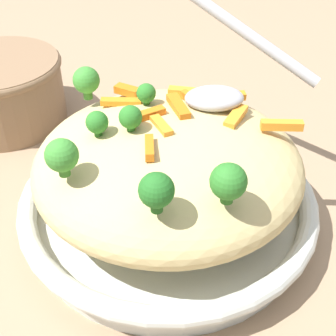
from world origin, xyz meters
name	(u,v)px	position (x,y,z in m)	size (l,w,h in m)	color
ground_plane	(168,221)	(0.00, 0.00, 0.00)	(2.40, 2.40, 0.00)	#9E7F60
serving_bowl	(168,205)	(0.00, 0.00, 0.02)	(0.29, 0.29, 0.04)	silver
pasta_mound	(168,164)	(0.00, 0.00, 0.07)	(0.25, 0.24, 0.08)	#D1BA7A
carrot_piece_0	(149,148)	(-0.02, -0.03, 0.12)	(0.03, 0.01, 0.01)	orange
carrot_piece_1	(127,90)	(-0.03, 0.08, 0.11)	(0.03, 0.01, 0.01)	orange
carrot_piece_2	(236,117)	(0.06, 0.02, 0.11)	(0.04, 0.01, 0.01)	orange
carrot_piece_3	(193,100)	(0.03, 0.05, 0.11)	(0.03, 0.01, 0.01)	orange
carrot_piece_4	(232,96)	(0.07, 0.06, 0.11)	(0.03, 0.01, 0.01)	orange
carrot_piece_5	(162,128)	(-0.01, 0.00, 0.11)	(0.03, 0.01, 0.01)	orange
carrot_piece_6	(178,106)	(0.01, 0.03, 0.12)	(0.04, 0.01, 0.01)	orange
carrot_piece_7	(188,92)	(0.03, 0.07, 0.11)	(0.04, 0.01, 0.01)	orange
carrot_piece_8	(151,114)	(-0.01, 0.02, 0.12)	(0.03, 0.01, 0.01)	orange
carrot_piece_9	(121,102)	(-0.04, 0.05, 0.11)	(0.04, 0.01, 0.01)	orange
carrot_piece_10	(282,126)	(0.10, 0.00, 0.11)	(0.04, 0.01, 0.01)	orange
broccoli_floret_0	(156,191)	(-0.02, -0.10, 0.12)	(0.03, 0.03, 0.03)	#205B1C
broccoli_floret_1	(228,182)	(0.03, -0.09, 0.12)	(0.03, 0.03, 0.03)	#296820
broccoli_floret_2	(62,156)	(-0.09, -0.05, 0.12)	(0.03, 0.03, 0.03)	#377928
broccoli_floret_3	(97,122)	(-0.06, 0.00, 0.12)	(0.02, 0.02, 0.02)	#296820
broccoli_floret_4	(130,115)	(-0.03, 0.00, 0.12)	(0.02, 0.02, 0.02)	#296820
broccoli_floret_5	(146,93)	(-0.02, 0.05, 0.12)	(0.02, 0.02, 0.02)	#296820
broccoli_floret_6	(86,81)	(-0.07, 0.07, 0.12)	(0.03, 0.03, 0.03)	#377928
serving_spoon	(228,73)	(0.06, 0.06, 0.13)	(0.14, 0.13, 0.08)	#B7B7BC
companion_bowl	(0,88)	(-0.20, 0.21, 0.05)	(0.16, 0.16, 0.08)	#8C6B4C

